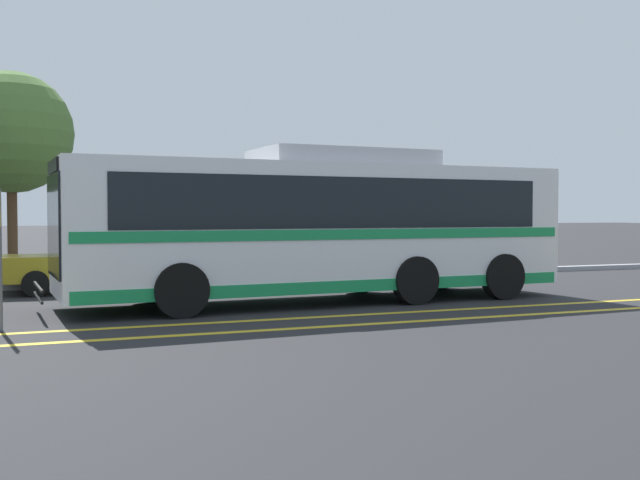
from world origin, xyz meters
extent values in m
plane|color=#262628|center=(0.00, 0.00, 0.00)|extent=(220.00, 220.00, 0.00)
cube|color=gold|center=(-1.28, -2.64, 0.00)|extent=(30.66, 0.20, 0.01)
cube|color=gold|center=(-1.28, -3.75, 0.00)|extent=(30.66, 0.20, 0.01)
cube|color=#99999E|center=(-1.28, 4.63, 0.07)|extent=(38.66, 0.36, 0.15)
cube|color=white|center=(-1.28, -0.44, 1.60)|extent=(10.78, 3.14, 2.57)
cube|color=black|center=(-1.28, -0.44, 2.09)|extent=(9.29, 3.10, 1.01)
cube|color=#198C4C|center=(-1.28, -0.44, 1.47)|extent=(10.57, 3.17, 0.20)
cube|color=#198C4C|center=(-1.28, -0.44, 0.44)|extent=(10.57, 3.16, 0.24)
cube|color=black|center=(-6.62, -0.72, 1.66)|extent=(0.16, 2.27, 1.88)
cube|color=black|center=(-6.62, -0.72, 2.74)|extent=(0.14, 1.81, 0.24)
cube|color=silver|center=(-0.75, -0.41, 3.06)|extent=(3.83, 2.26, 0.34)
cube|color=black|center=(-6.90, -0.74, 0.55)|extent=(0.14, 1.94, 0.04)
cube|color=black|center=(-6.90, -0.74, 0.35)|extent=(0.14, 1.94, 0.04)
cylinder|color=black|center=(-4.51, -1.85, 0.50)|extent=(1.01, 0.33, 1.00)
cylinder|color=black|center=(-4.64, 0.62, 0.50)|extent=(1.01, 0.33, 1.00)
cylinder|color=black|center=(0.38, -1.59, 0.50)|extent=(1.01, 0.33, 1.00)
cylinder|color=black|center=(0.25, 0.88, 0.50)|extent=(1.01, 0.33, 1.00)
cylinder|color=black|center=(2.62, -1.47, 0.50)|extent=(1.01, 0.33, 1.00)
cylinder|color=black|center=(2.49, 1.00, 0.50)|extent=(1.01, 0.33, 1.00)
cube|color=olive|center=(-5.65, 3.53, 0.60)|extent=(4.06, 1.72, 0.59)
cube|color=black|center=(-5.75, 3.54, 1.16)|extent=(1.71, 1.50, 0.52)
cylinder|color=black|center=(-4.39, 4.33, 0.30)|extent=(0.60, 0.20, 0.60)
cylinder|color=black|center=(-4.40, 2.72, 0.30)|extent=(0.60, 0.20, 0.60)
cylinder|color=black|center=(-6.90, 4.35, 0.30)|extent=(0.60, 0.20, 0.60)
cylinder|color=black|center=(-6.91, 2.73, 0.30)|extent=(0.60, 0.20, 0.60)
cylinder|color=#59595E|center=(-7.49, -2.25, 1.14)|extent=(0.07, 0.07, 2.28)
cylinder|color=#513823|center=(-7.46, 8.00, 1.45)|extent=(0.28, 0.28, 2.90)
sphere|color=#4C7033|center=(-7.46, 8.00, 4.20)|extent=(3.48, 3.48, 3.48)
camera|label=1|loc=(-7.08, -15.20, 1.87)|focal=42.00mm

